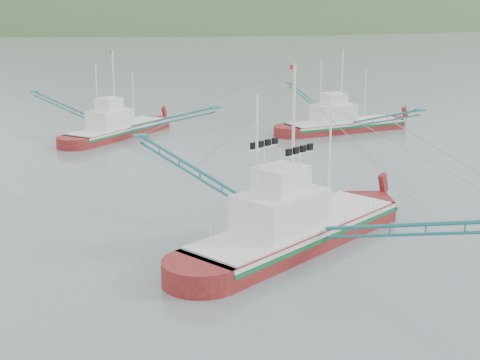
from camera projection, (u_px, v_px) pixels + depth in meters
name	position (u px, v px, depth m)	size (l,w,h in m)	color
ground	(284.00, 254.00, 40.32)	(1200.00, 1200.00, 0.00)	slate
main_boat	(296.00, 207.00, 41.23)	(17.05, 28.85, 12.16)	maroon
bg_boat_right	(342.00, 119.00, 78.82)	(14.56, 26.32, 10.65)	maroon
bg_boat_far	(118.00, 117.00, 75.54)	(18.63, 23.32, 10.48)	maroon
headland_right	(276.00, 24.00, 515.87)	(684.00, 432.00, 306.00)	#3C582D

